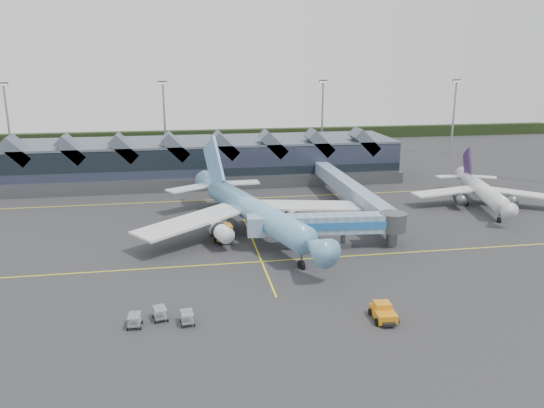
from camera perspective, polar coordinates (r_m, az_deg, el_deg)
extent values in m
plane|color=#29292C|center=(83.78, -1.94, -4.24)|extent=(260.00, 260.00, 0.00)
cube|color=yellow|center=(76.35, -1.12, -6.21)|extent=(120.00, 0.25, 0.01)
cube|color=yellow|center=(110.39, -3.92, 0.56)|extent=(120.00, 0.25, 0.01)
cube|color=yellow|center=(93.19, -2.78, -2.21)|extent=(0.25, 60.00, 0.01)
cube|color=black|center=(190.35, -6.50, 7.32)|extent=(260.00, 4.00, 4.00)
cube|color=black|center=(128.56, -7.10, 4.63)|extent=(90.00, 20.00, 9.00)
cube|color=#4F5C69|center=(127.78, -7.17, 6.70)|extent=(90.00, 20.00, 0.60)
cube|color=#53565A|center=(118.45, -6.79, 2.15)|extent=(90.00, 2.50, 2.60)
cube|color=#4F5C69|center=(125.56, -25.63, 5.22)|extent=(6.43, 6.00, 6.43)
cube|color=#4F5C69|center=(122.99, -20.69, 5.56)|extent=(6.43, 6.00, 6.43)
cube|color=#4F5C69|center=(121.37, -15.57, 5.86)|extent=(6.43, 6.00, 6.43)
cube|color=#4F5C69|center=(120.74, -10.35, 6.13)|extent=(6.43, 6.00, 6.43)
cube|color=#4F5C69|center=(121.10, -5.11, 6.34)|extent=(6.43, 6.00, 6.43)
cube|color=#4F5C69|center=(122.46, 0.06, 6.50)|extent=(6.43, 6.00, 6.43)
cube|color=#4F5C69|center=(124.77, 5.07, 6.60)|extent=(6.43, 6.00, 6.43)
cube|color=#4F5C69|center=(127.99, 9.88, 6.66)|extent=(6.43, 6.00, 6.43)
cylinder|color=gray|center=(155.74, -26.47, 7.43)|extent=(0.56, 0.56, 22.00)
cube|color=#53565A|center=(154.93, -26.96, 11.45)|extent=(2.40, 0.50, 0.90)
cylinder|color=gray|center=(151.30, -11.47, 8.53)|extent=(0.56, 0.56, 22.00)
cube|color=#53565A|center=(150.47, -11.69, 12.69)|extent=(2.40, 0.50, 0.90)
cylinder|color=gray|center=(156.56, 5.42, 8.98)|extent=(0.56, 0.56, 22.00)
cube|color=#53565A|center=(155.76, 5.52, 13.00)|extent=(2.40, 0.50, 0.90)
cylinder|color=gray|center=(169.57, 18.93, 8.71)|extent=(0.56, 0.56, 22.00)
cube|color=#53565A|center=(168.83, 19.26, 12.41)|extent=(2.40, 0.50, 0.90)
cylinder|color=#6597CD|center=(85.59, -1.90, -0.76)|extent=(13.37, 32.41, 4.03)
cone|color=#6597CD|center=(69.50, 4.75, -4.64)|extent=(5.49, 6.53, 4.03)
cube|color=black|center=(68.66, 5.07, -4.15)|extent=(1.56, 0.77, 0.48)
cone|color=#6597CD|center=(103.50, -6.57, 2.15)|extent=(6.03, 8.31, 4.03)
cube|color=silver|center=(83.44, -8.73, -1.86)|extent=(18.49, 15.46, 1.33)
cube|color=silver|center=(91.53, 3.61, -0.17)|extent=(18.42, 6.40, 1.33)
cylinder|color=silver|center=(81.49, -5.59, -2.91)|extent=(4.02, 6.08, 2.50)
cylinder|color=silver|center=(87.09, 2.86, -1.66)|extent=(4.02, 6.08, 2.50)
cube|color=#6597CD|center=(100.92, -6.27, 4.26)|extent=(3.46, 10.01, 11.10)
cube|color=silver|center=(100.67, -8.94, 1.69)|extent=(8.88, 7.12, 0.27)
cube|color=silver|center=(103.99, -3.73, 2.28)|extent=(8.55, 3.69, 0.27)
cylinder|color=#53565A|center=(73.62, 3.18, -6.09)|extent=(0.30, 0.30, 2.33)
cylinder|color=#53565A|center=(86.45, -4.33, -2.83)|extent=(0.30, 0.30, 2.33)
cylinder|color=#53565A|center=(89.13, -0.26, -2.23)|extent=(0.30, 0.30, 2.33)
cylinder|color=black|center=(73.90, 3.18, -6.63)|extent=(0.89, 1.57, 1.49)
cylinder|color=silver|center=(110.97, 21.77, 1.31)|extent=(8.02, 21.33, 3.03)
cone|color=silver|center=(99.57, 23.84, -0.42)|extent=(3.81, 4.26, 3.03)
cube|color=black|center=(99.00, 23.97, -0.14)|extent=(1.20, 0.60, 0.48)
cone|color=silver|center=(123.10, 20.02, 2.87)|extent=(4.10, 5.44, 3.03)
cube|color=silver|center=(110.06, 18.08, 1.25)|extent=(12.87, 4.84, 1.01)
cube|color=silver|center=(114.33, 24.99, 1.07)|extent=(12.79, 10.00, 1.01)
cylinder|color=#53565A|center=(108.51, 19.56, 0.52)|extent=(2.70, 3.98, 1.88)
cylinder|color=#53565A|center=(111.41, 24.25, 0.41)|extent=(2.70, 3.98, 1.88)
cube|color=#2E1644|center=(121.43, 20.29, 4.04)|extent=(2.07, 6.72, 7.39)
cube|color=silver|center=(121.35, 18.58, 2.83)|extent=(5.79, 2.14, 0.25)
cube|color=silver|center=(123.23, 21.66, 2.73)|extent=(6.10, 4.58, 0.25)
cylinder|color=#53565A|center=(102.38, 23.26, -1.35)|extent=(0.28, 0.28, 1.76)
cylinder|color=#53565A|center=(111.62, 20.25, 0.26)|extent=(0.28, 0.28, 1.76)
cylinder|color=#53565A|center=(113.17, 22.76, 0.21)|extent=(0.28, 0.28, 1.76)
cylinder|color=black|center=(102.53, 23.23, -1.65)|extent=(0.71, 1.20, 1.12)
cube|color=#6896AE|center=(80.99, 5.70, -2.13)|extent=(19.39, 4.41, 2.79)
cube|color=#2366B3|center=(79.59, 5.90, -2.45)|extent=(19.17, 1.65, 1.15)
cube|color=#6896AE|center=(79.73, -1.79, -2.34)|extent=(2.74, 3.27, 2.88)
cylinder|color=#53565A|center=(82.15, 7.65, -3.35)|extent=(0.67, 0.67, 3.85)
cube|color=#53565A|center=(82.64, 7.61, -4.33)|extent=(2.45, 2.10, 0.87)
cylinder|color=black|center=(82.47, 6.96, -4.42)|extent=(0.45, 0.89, 0.87)
cylinder|color=black|center=(82.88, 8.26, -4.36)|extent=(0.45, 0.89, 0.87)
cylinder|color=#53565A|center=(83.58, 12.85, -1.89)|extent=(4.23, 4.23, 2.88)
cylinder|color=#53565A|center=(84.15, 12.77, -3.14)|extent=(1.73, 1.73, 3.85)
cube|color=black|center=(87.07, -5.62, -3.00)|extent=(3.45, 9.55, 0.52)
cube|color=orange|center=(83.43, -5.20, -3.02)|extent=(2.72, 2.53, 2.28)
cube|color=black|center=(82.49, -5.10, -2.85)|extent=(2.29, 0.39, 1.04)
cylinder|color=#B7B7BB|center=(87.81, -5.78, -1.88)|extent=(3.00, 6.24, 2.39)
sphere|color=#B7B7BB|center=(90.66, -6.12, -1.34)|extent=(2.28, 2.28, 2.28)
sphere|color=#B7B7BB|center=(84.98, -5.43, -2.46)|extent=(2.28, 2.28, 2.28)
cylinder|color=black|center=(84.04, -6.10, -3.88)|extent=(0.47, 1.07, 1.04)
cylinder|color=black|center=(84.47, -4.37, -3.73)|extent=(0.47, 1.07, 1.04)
cylinder|color=black|center=(87.44, -6.51, -3.12)|extent=(0.47, 1.07, 1.04)
cylinder|color=black|center=(87.85, -4.84, -2.99)|extent=(0.47, 1.07, 1.04)
cylinder|color=black|center=(89.88, -6.78, -2.62)|extent=(0.47, 1.07, 1.04)
cylinder|color=black|center=(90.28, -5.15, -2.49)|extent=(0.47, 1.07, 1.04)
cube|color=orange|center=(61.34, 11.91, -11.47)|extent=(2.37, 3.68, 0.99)
cube|color=orange|center=(61.52, 11.78, -10.61)|extent=(1.87, 1.68, 0.69)
cube|color=black|center=(59.87, 12.48, -12.47)|extent=(1.43, 0.87, 0.30)
cylinder|color=black|center=(60.13, 11.20, -12.32)|extent=(0.34, 0.81, 0.79)
cylinder|color=black|center=(60.83, 13.30, -12.11)|extent=(0.34, 0.81, 0.79)
cylinder|color=black|center=(62.15, 10.53, -11.33)|extent=(0.34, 0.81, 0.79)
cylinder|color=black|center=(62.83, 12.56, -11.14)|extent=(0.34, 0.81, 0.79)
cube|color=gray|center=(61.36, -11.94, -11.66)|extent=(1.68, 2.25, 0.14)
cube|color=gray|center=(60.98, -11.99, -10.92)|extent=(1.68, 2.25, 0.07)
cylinder|color=black|center=(62.26, -11.40, -11.56)|extent=(0.18, 0.35, 0.33)
cube|color=gray|center=(59.90, -9.11, -12.21)|extent=(1.50, 2.16, 0.14)
cube|color=gray|center=(59.50, -9.14, -11.46)|extent=(1.50, 2.16, 0.07)
cylinder|color=black|center=(60.78, -8.52, -12.12)|extent=(0.15, 0.34, 0.33)
cube|color=gray|center=(60.48, -14.55, -12.25)|extent=(1.38, 2.09, 0.14)
cube|color=gray|center=(60.09, -14.61, -11.50)|extent=(1.38, 2.09, 0.07)
cylinder|color=black|center=(61.20, -13.79, -12.21)|extent=(0.13, 0.34, 0.33)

